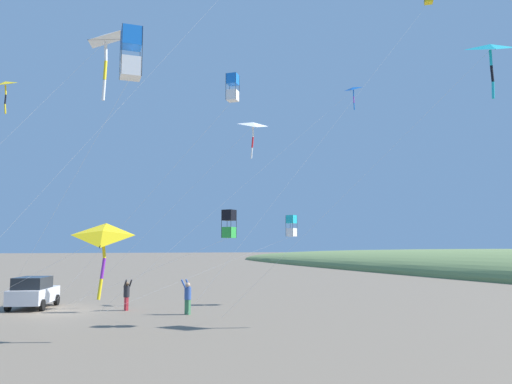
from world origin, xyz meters
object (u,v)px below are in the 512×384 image
Objects in this scene: person_child_grey_jacket at (127,293)px; kite_delta_blue_topmost at (105,40)px; kite_delta_green_low_center at (352,90)px; kite_delta_long_streamer_right at (5,85)px; kite_box_rainbow_low_near at (131,53)px; kite_delta_black_fish_shape at (253,125)px; parked_car at (34,292)px; kite_delta_magenta_far_left at (490,49)px; kite_box_white_trailing at (229,224)px; kite_box_purple_drifting at (232,88)px; kite_delta_yellow_midlevel at (102,236)px; kite_box_checkered_midright at (291,226)px; person_adult_flyer at (188,295)px.

kite_delta_blue_topmost is at bearing 70.62° from person_child_grey_jacket.
kite_delta_long_streamer_right is at bearing 10.90° from kite_delta_green_low_center.
person_child_grey_jacket is 19.40m from kite_delta_green_low_center.
kite_box_rainbow_low_near is 11.84m from kite_delta_black_fish_shape.
kite_delta_magenta_far_left reaches higher than parked_car.
kite_box_purple_drifting is (-0.49, -1.07, 7.02)m from kite_box_white_trailing.
kite_delta_black_fish_shape is (-9.31, -8.41, 7.15)m from kite_delta_yellow_midlevel.
kite_delta_magenta_far_left reaches higher than kite_box_white_trailing.
kite_box_checkered_midright is 15.25m from kite_delta_yellow_midlevel.
person_adult_flyer is 0.15× the size of kite_box_purple_drifting.
person_adult_flyer is at bearing -65.80° from kite_box_purple_drifting.
parked_car is 28.49m from kite_delta_magenta_far_left.
person_adult_flyer is at bearing -151.44° from kite_delta_blue_topmost.
kite_delta_blue_topmost is 1.22× the size of kite_delta_black_fish_shape.
person_child_grey_jacket is at bearing -35.35° from kite_delta_magenta_far_left.
kite_box_purple_drifting is at bearing 44.49° from kite_box_checkered_midright.
person_child_grey_jacket is at bearing -54.76° from kite_box_purple_drifting.
kite_delta_yellow_midlevel is at bearing 53.15° from person_adult_flyer.
kite_delta_yellow_midlevel is (4.91, 6.55, 3.01)m from person_adult_flyer.
kite_delta_blue_topmost is at bearing 28.56° from person_adult_flyer.
kite_box_checkered_midright is at bearing -156.89° from kite_delta_blue_topmost.
kite_delta_magenta_far_left is at bearing 155.76° from kite_box_purple_drifting.
kite_delta_magenta_far_left reaches higher than kite_delta_black_fish_shape.
kite_box_checkered_midright is (4.04, -1.05, -9.12)m from kite_delta_green_low_center.
kite_box_checkered_midright is at bearing -160.78° from person_adult_flyer.
person_adult_flyer is at bearing 143.72° from parked_car.
kite_delta_blue_topmost reaches higher than kite_delta_magenta_far_left.
kite_box_purple_drifting is (-6.35, -3.34, 7.69)m from kite_delta_yellow_midlevel.
kite_delta_blue_topmost is at bearing -90.90° from kite_delta_yellow_midlevel.
kite_delta_magenta_far_left is 0.96× the size of kite_box_rainbow_low_near.
parked_car is at bearing -76.17° from kite_delta_yellow_midlevel.
person_child_grey_jacket is at bearing -96.79° from kite_box_rainbow_low_near.
kite_box_purple_drifting is at bearing 114.20° from person_adult_flyer.
kite_delta_magenta_far_left is at bearing 173.79° from kite_delta_yellow_midlevel.
kite_box_purple_drifting is (9.90, 4.71, -2.36)m from kite_delta_green_low_center.
kite_delta_green_low_center is 15.15m from kite_box_white_trailing.
kite_delta_yellow_midlevel is 6.32m from kite_box_white_trailing.
kite_delta_green_low_center is 17.46m from kite_box_rainbow_low_near.
kite_delta_green_low_center is at bearing -165.68° from kite_delta_blue_topmost.
kite_delta_green_low_center is 1.16× the size of kite_delta_blue_topmost.
kite_delta_long_streamer_right is 1.46× the size of kite_delta_yellow_midlevel.
parked_car is 0.41× the size of kite_delta_long_streamer_right.
person_adult_flyer is at bearing -126.85° from kite_delta_yellow_midlevel.
kite_box_rainbow_low_near is at bearing 58.17° from person_adult_flyer.
person_adult_flyer is 11.26m from kite_box_purple_drifting.
kite_box_checkered_midright is at bearing -163.10° from kite_delta_long_streamer_right.
person_adult_flyer is 0.16× the size of kite_delta_black_fish_shape.
kite_delta_green_low_center is at bearing -150.91° from kite_box_white_trailing.
kite_box_rainbow_low_near reaches higher than kite_delta_yellow_midlevel.
kite_box_checkered_midright reaches higher than parked_car.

